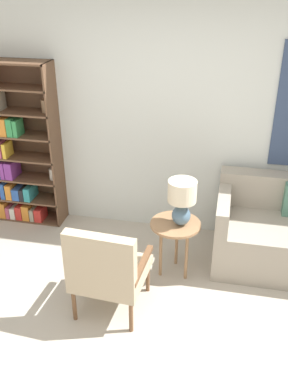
# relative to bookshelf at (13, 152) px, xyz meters

# --- Properties ---
(ground_plane) EXTENTS (14.00, 14.00, 0.00)m
(ground_plane) POSITION_rel_bookshelf_xyz_m (1.77, -1.84, -0.84)
(ground_plane) COLOR #B2A899
(wall_back) EXTENTS (6.40, 0.08, 2.70)m
(wall_back) POSITION_rel_bookshelf_xyz_m (1.80, 0.19, 0.52)
(wall_back) COLOR silver
(wall_back) RESTS_ON ground_plane
(bookshelf) EXTENTS (0.88, 0.30, 1.85)m
(bookshelf) POSITION_rel_bookshelf_xyz_m (0.00, 0.00, 0.00)
(bookshelf) COLOR brown
(bookshelf) RESTS_ON ground_plane
(armchair) EXTENTS (0.63, 0.64, 0.89)m
(armchair) POSITION_rel_bookshelf_xyz_m (1.49, -1.38, -0.35)
(armchair) COLOR brown
(armchair) RESTS_ON ground_plane
(side_table) EXTENTS (0.48, 0.48, 0.57)m
(side_table) POSITION_rel_bookshelf_xyz_m (1.96, -0.69, -0.34)
(side_table) COLOR #99704C
(side_table) RESTS_ON ground_plane
(table_lamp) EXTENTS (0.26, 0.26, 0.44)m
(table_lamp) POSITION_rel_bookshelf_xyz_m (2.01, -0.69, 0.00)
(table_lamp) COLOR slate
(table_lamp) RESTS_ON side_table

